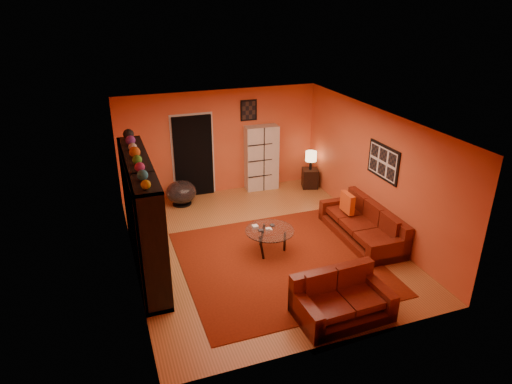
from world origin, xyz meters
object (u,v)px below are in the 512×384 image
object	(u,v)px
entertainment_unit	(143,216)
tv	(146,219)
loveseat	(340,298)
bowl_chair	(181,192)
sofa	(365,225)
table_lamp	(311,157)
coffee_table	(270,232)
side_table	(310,178)
storage_cabinet	(261,158)

from	to	relation	value
entertainment_unit	tv	bearing A→B (deg)	34.34
loveseat	bowl_chair	distance (m)	5.16
sofa	tv	bearing A→B (deg)	175.57
loveseat	table_lamp	xyz separation A→B (m)	(1.83, 4.85, 0.56)
coffee_table	bowl_chair	distance (m)	3.03
bowl_chair	entertainment_unit	bearing A→B (deg)	-114.51
bowl_chair	loveseat	bearing A→B (deg)	-72.46
table_lamp	side_table	bearing A→B (deg)	0.00
coffee_table	storage_cabinet	distance (m)	3.26
tv	side_table	xyz separation A→B (m)	(4.47, 2.40, -0.72)
sofa	side_table	size ratio (longest dim) A/B	4.37
tv	loveseat	world-z (taller)	tv
sofa	bowl_chair	world-z (taller)	sofa
coffee_table	table_lamp	xyz separation A→B (m)	(2.19, 2.71, 0.41)
sofa	storage_cabinet	distance (m)	3.44
bowl_chair	table_lamp	size ratio (longest dim) A/B	1.50
side_table	sofa	bearing A→B (deg)	-92.29
sofa	loveseat	world-z (taller)	same
loveseat	bowl_chair	bearing A→B (deg)	15.24
entertainment_unit	loveseat	world-z (taller)	entertainment_unit
storage_cabinet	side_table	bearing A→B (deg)	-14.24
coffee_table	storage_cabinet	size ratio (longest dim) A/B	0.57
tv	table_lamp	distance (m)	5.08
sofa	storage_cabinet	size ratio (longest dim) A/B	1.31
tv	loveseat	xyz separation A→B (m)	(2.64, -2.45, -0.68)
bowl_chair	table_lamp	bearing A→B (deg)	-1.19
tv	coffee_table	distance (m)	2.36
tv	coffee_table	xyz separation A→B (m)	(2.28, -0.32, -0.53)
table_lamp	sofa	bearing A→B (deg)	-92.29
coffee_table	bowl_chair	world-z (taller)	bowl_chair
tv	sofa	world-z (taller)	tv
entertainment_unit	storage_cabinet	world-z (taller)	entertainment_unit
tv	storage_cabinet	xyz separation A→B (m)	(3.25, 2.77, -0.13)
sofa	coffee_table	bearing A→B (deg)	178.03
sofa	bowl_chair	distance (m)	4.38
loveseat	table_lamp	size ratio (longest dim) A/B	3.11
loveseat	bowl_chair	xyz separation A→B (m)	(-1.55, 4.92, 0.03)
entertainment_unit	sofa	world-z (taller)	entertainment_unit
sofa	loveseat	bearing A→B (deg)	-129.15
loveseat	coffee_table	xyz separation A→B (m)	(-0.36, 2.13, 0.15)
tv	bowl_chair	world-z (taller)	tv
entertainment_unit	sofa	xyz separation A→B (m)	(4.41, -0.40, -0.76)
sofa	table_lamp	distance (m)	2.89
sofa	coffee_table	distance (m)	2.09
sofa	side_table	xyz separation A→B (m)	(0.11, 2.83, -0.04)
bowl_chair	side_table	distance (m)	3.39
storage_cabinet	side_table	xyz separation A→B (m)	(1.22, -0.37, -0.59)
tv	bowl_chair	size ratio (longest dim) A/B	1.17
storage_cabinet	table_lamp	world-z (taller)	storage_cabinet
loveseat	table_lamp	distance (m)	5.21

